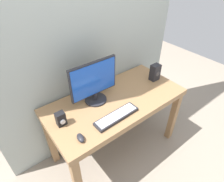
{
  "coord_description": "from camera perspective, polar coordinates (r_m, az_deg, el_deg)",
  "views": [
    {
      "loc": [
        -0.88,
        -1.07,
        1.89
      ],
      "look_at": [
        -0.05,
        0.0,
        0.86
      ],
      "focal_mm": 30.03,
      "sensor_mm": 36.0,
      "label": 1
    }
  ],
  "objects": [
    {
      "name": "ground_plane",
      "position": [
        2.34,
        0.98,
        -16.59
      ],
      "size": [
        6.0,
        6.0,
        0.0
      ],
      "primitive_type": "plane",
      "color": "gray"
    },
    {
      "name": "wall_back",
      "position": [
        1.73,
        -6.85,
        24.0
      ],
      "size": [
        2.1,
        0.04,
        3.0
      ],
      "primitive_type": "cube",
      "color": "#9EA8A3",
      "rests_on": "ground_plane"
    },
    {
      "name": "audio_controller",
      "position": [
        1.57,
        -15.32,
        -8.2
      ],
      "size": [
        0.07,
        0.07,
        0.12
      ],
      "color": "black",
      "rests_on": "desk"
    },
    {
      "name": "monitor",
      "position": [
        1.67,
        -5.49,
        2.72
      ],
      "size": [
        0.47,
        0.21,
        0.4
      ],
      "color": "#232328",
      "rests_on": "desk"
    },
    {
      "name": "mouse",
      "position": [
        1.46,
        -9.56,
        -13.89
      ],
      "size": [
        0.06,
        0.1,
        0.04
      ],
      "primitive_type": "ellipsoid",
      "rotation": [
        0.0,
        0.0,
        -0.13
      ],
      "color": "#232328",
      "rests_on": "desk"
    },
    {
      "name": "desk",
      "position": [
        1.86,
        1.18,
        -4.73
      ],
      "size": [
        1.35,
        0.66,
        0.74
      ],
      "color": "#936D47",
      "rests_on": "ground_plane"
    },
    {
      "name": "keyboard_primary",
      "position": [
        1.6,
        1.4,
        -7.7
      ],
      "size": [
        0.42,
        0.12,
        0.03
      ],
      "color": "#232328",
      "rests_on": "desk"
    },
    {
      "name": "speaker_right",
      "position": [
        2.07,
        12.96,
        5.55
      ],
      "size": [
        0.1,
        0.08,
        0.18
      ],
      "color": "#232328",
      "rests_on": "desk"
    }
  ]
}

